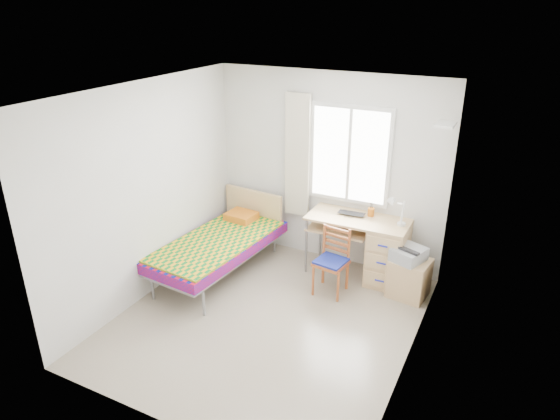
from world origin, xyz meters
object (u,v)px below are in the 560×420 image
object	(u,v)px
desk	(382,250)
cabinet	(409,278)
chair	(333,257)
bed	(221,243)
printer	(409,254)

from	to	relation	value
desk	cabinet	bearing A→B (deg)	-28.33
chair	cabinet	bearing A→B (deg)	27.89
bed	chair	xyz separation A→B (m)	(1.51, 0.22, 0.05)
chair	bed	bearing A→B (deg)	-163.31
desk	cabinet	size ratio (longest dim) A/B	2.57
bed	printer	distance (m)	2.43
bed	chair	world-z (taller)	bed
chair	cabinet	size ratio (longest dim) A/B	1.66
desk	chair	bearing A→B (deg)	-132.69
printer	cabinet	bearing A→B (deg)	38.74
bed	desk	bearing A→B (deg)	25.86
cabinet	printer	size ratio (longest dim) A/B	1.08
chair	cabinet	xyz separation A→B (m)	(0.88, 0.31, -0.23)
bed	cabinet	size ratio (longest dim) A/B	4.10
bed	printer	xyz separation A→B (m)	(2.36, 0.52, 0.16)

